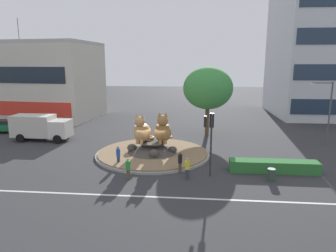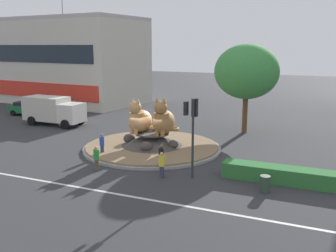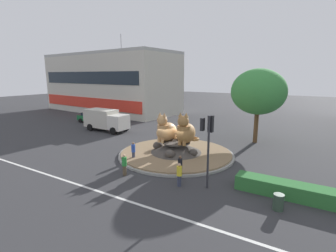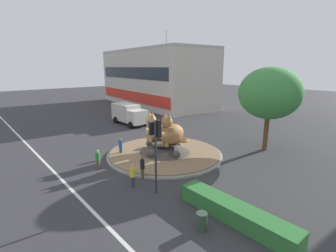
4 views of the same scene
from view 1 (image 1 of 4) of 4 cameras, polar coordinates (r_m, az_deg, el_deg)
ground_plane at (r=27.96m, az=-2.86°, el=-5.40°), size 160.00×160.00×0.00m
lane_centreline at (r=19.85m, az=-6.54°, el=-12.91°), size 112.00×0.20×0.01m
roundabout_island at (r=27.84m, az=-2.90°, el=-4.59°), size 10.33×10.33×1.26m
cat_statue_calico at (r=27.30m, az=-4.92°, el=-1.00°), size 2.01×2.74×2.67m
cat_statue_tabby at (r=27.21m, az=-0.96°, el=-0.90°), size 1.76×2.87×2.80m
traffic_light_mast at (r=22.22m, az=7.92°, el=-0.84°), size 0.75×0.50×4.70m
shophouse_block at (r=53.31m, az=-27.97°, el=7.61°), size 28.68×13.44×14.98m
office_tower at (r=54.91m, az=28.41°, el=18.88°), size 15.52×15.42×32.57m
clipped_hedge_strip at (r=24.94m, az=19.19°, el=-7.15°), size 6.70×1.20×0.90m
broadleaf_tree_behind_island at (r=34.80m, az=7.50°, el=7.03°), size 5.60×5.60×7.82m
streetlight_arm at (r=34.16m, az=27.68°, el=2.94°), size 2.33×0.31×6.41m
pedestrian_blue_shirt at (r=25.24m, az=-9.31°, el=-5.43°), size 0.33×0.33×1.62m
pedestrian_yellow_shirt at (r=22.20m, az=3.65°, el=-7.84°), size 0.35×0.35×1.57m
pedestrian_green_shirt at (r=22.29m, az=-7.50°, el=-7.82°), size 0.35×0.35×1.57m
pedestrian_black_shirt at (r=23.34m, az=2.28°, el=-6.68°), size 0.32×0.32×1.64m
sedan_on_far_lane at (r=41.39m, az=-28.15°, el=0.02°), size 4.50×2.34×1.51m
delivery_box_truck at (r=35.49m, az=-22.80°, el=-0.11°), size 6.22×2.61×2.74m
litter_bin at (r=23.09m, az=18.79°, el=-8.65°), size 0.56×0.56×0.90m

